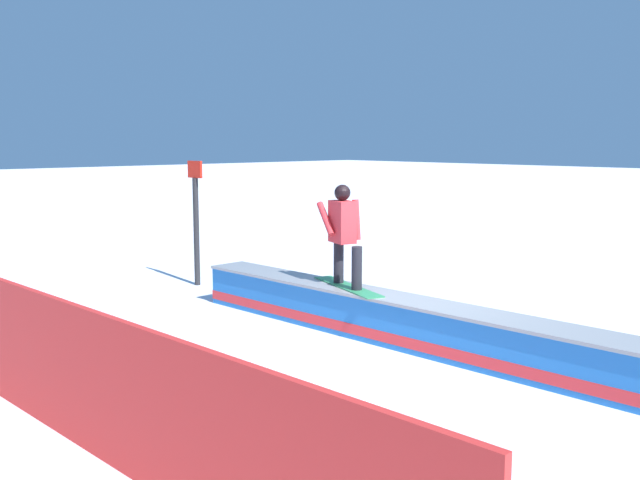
% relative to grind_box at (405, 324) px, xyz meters
% --- Properties ---
extents(ground_plane, '(120.00, 120.00, 0.00)m').
position_rel_grind_box_xyz_m(ground_plane, '(0.00, 0.00, -0.28)').
color(ground_plane, white).
extents(grind_box, '(7.38, 0.82, 0.61)m').
position_rel_grind_box_xyz_m(grind_box, '(0.00, 0.00, 0.00)').
color(grind_box, blue).
rests_on(grind_box, ground_plane).
extents(snowboarder, '(1.58, 0.73, 1.39)m').
position_rel_grind_box_xyz_m(snowboarder, '(1.12, -0.01, 1.08)').
color(snowboarder, '#2E8855').
rests_on(snowboarder, grind_box).
extents(safety_fence, '(8.28, 0.27, 1.23)m').
position_rel_grind_box_xyz_m(safety_fence, '(0.00, 4.36, 0.34)').
color(safety_fence, red).
rests_on(safety_fence, ground_plane).
extents(trail_marker, '(0.40, 0.10, 2.23)m').
position_rel_grind_box_xyz_m(trail_marker, '(5.07, -0.26, 0.91)').
color(trail_marker, '#262628').
rests_on(trail_marker, ground_plane).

